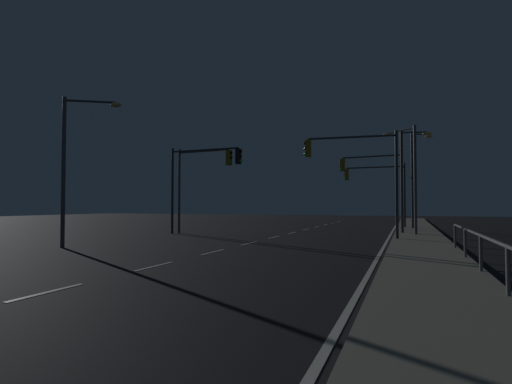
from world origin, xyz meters
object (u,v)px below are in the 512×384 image
at_px(traffic_light_far_right, 201,171).
at_px(street_lamp_corner, 415,170).
at_px(traffic_light_overhead_east, 374,175).
at_px(street_lamp_mid_block, 409,168).
at_px(street_lamp_across_street, 407,170).
at_px(traffic_light_near_right, 355,162).
at_px(street_lamp_far_end, 75,155).
at_px(traffic_light_mid_left, 376,182).
at_px(traffic_light_mid_right, 201,173).

distance_m(traffic_light_far_right, street_lamp_corner, 16.28).
distance_m(traffic_light_overhead_east, traffic_light_far_right, 12.75).
height_order(street_lamp_mid_block, street_lamp_across_street, street_lamp_mid_block).
bearing_deg(street_lamp_across_street, traffic_light_near_right, -116.74).
bearing_deg(street_lamp_far_end, traffic_light_near_right, 35.71).
bearing_deg(traffic_light_far_right, street_lamp_mid_block, 14.73).
distance_m(street_lamp_mid_block, street_lamp_corner, 6.59).
distance_m(traffic_light_mid_left, street_lamp_far_end, 23.61).
bearing_deg(traffic_light_mid_right, traffic_light_overhead_east, 35.77).
distance_m(traffic_light_mid_right, traffic_light_mid_left, 15.16).
bearing_deg(street_lamp_far_end, traffic_light_overhead_east, 55.17).
relative_size(traffic_light_mid_right, street_lamp_corner, 0.77).
relative_size(traffic_light_mid_right, traffic_light_mid_left, 1.11).
bearing_deg(traffic_light_mid_left, traffic_light_overhead_east, -88.67).
height_order(street_lamp_corner, street_lamp_far_end, street_lamp_corner).
bearing_deg(street_lamp_across_street, traffic_light_mid_right, -162.48).
height_order(traffic_light_mid_right, street_lamp_across_street, street_lamp_across_street).
xyz_separation_m(traffic_light_near_right, street_lamp_corner, (3.21, 10.66, 0.36)).
bearing_deg(street_lamp_across_street, street_lamp_far_end, -136.31).
relative_size(traffic_light_far_right, traffic_light_mid_right, 1.00).
distance_m(traffic_light_far_right, street_lamp_across_street, 13.10).
relative_size(traffic_light_near_right, traffic_light_mid_left, 1.11).
bearing_deg(street_lamp_corner, traffic_light_near_right, -106.75).
bearing_deg(traffic_light_overhead_east, traffic_light_near_right, -92.18).
height_order(traffic_light_overhead_east, street_lamp_across_street, street_lamp_across_street).
xyz_separation_m(traffic_light_far_right, street_lamp_far_end, (-1.60, -8.97, 0.09)).
bearing_deg(traffic_light_far_right, traffic_light_mid_left, 49.27).
distance_m(street_lamp_across_street, street_lamp_far_end, 19.30).
bearing_deg(traffic_light_overhead_east, street_lamp_mid_block, -62.11).
relative_size(traffic_light_mid_left, street_lamp_corner, 0.70).
height_order(traffic_light_mid_left, street_lamp_mid_block, street_lamp_mid_block).
bearing_deg(street_lamp_across_street, traffic_light_mid_left, 108.13).
relative_size(street_lamp_mid_block, street_lamp_far_end, 0.97).
bearing_deg(traffic_light_mid_right, traffic_light_mid_left, 47.65).
xyz_separation_m(traffic_light_mid_left, street_lamp_corner, (2.97, -1.75, 0.75)).
distance_m(traffic_light_mid_right, street_lamp_across_street, 13.19).
distance_m(traffic_light_near_right, traffic_light_mid_right, 10.05).
height_order(traffic_light_overhead_east, street_lamp_corner, street_lamp_corner).
xyz_separation_m(traffic_light_mid_right, street_lamp_across_street, (12.58, 3.97, 0.13)).
height_order(traffic_light_mid_right, traffic_light_mid_left, traffic_light_mid_right).
bearing_deg(street_lamp_mid_block, traffic_light_near_right, -123.68).
bearing_deg(traffic_light_overhead_east, traffic_light_mid_left, 91.33).
height_order(street_lamp_across_street, street_lamp_far_end, street_lamp_far_end).
bearing_deg(street_lamp_across_street, traffic_light_overhead_east, 123.47).
bearing_deg(traffic_light_mid_left, street_lamp_across_street, -71.87).
bearing_deg(traffic_light_mid_right, traffic_light_near_right, -6.90).
bearing_deg(street_lamp_far_end, street_lamp_across_street, 43.69).
height_order(street_lamp_across_street, street_lamp_corner, street_lamp_corner).
height_order(traffic_light_near_right, street_lamp_across_street, street_lamp_across_street).
xyz_separation_m(traffic_light_overhead_east, traffic_light_near_right, (-0.33, -8.63, 0.08)).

